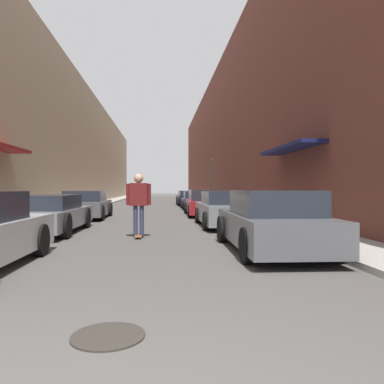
{
  "coord_description": "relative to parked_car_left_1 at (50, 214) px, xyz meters",
  "views": [
    {
      "loc": [
        0.49,
        -1.7,
        1.41
      ],
      "look_at": [
        1.67,
        12.25,
        1.27
      ],
      "focal_mm": 35.0,
      "sensor_mm": 36.0,
      "label": 1
    }
  ],
  "objects": [
    {
      "name": "parked_car_right_3",
      "position": [
        5.86,
        12.99,
        -0.01
      ],
      "size": [
        2.0,
        4.03,
        1.21
      ],
      "color": "navy",
      "rests_on": "ground"
    },
    {
      "name": "traffic_light",
      "position": [
        7.22,
        15.0,
        1.68
      ],
      "size": [
        0.16,
        0.22,
        3.49
      ],
      "color": "#2D2D2D",
      "rests_on": "curb_strip_right"
    },
    {
      "name": "manhole_cover",
      "position": [
        2.96,
        -8.46,
        -0.59
      ],
      "size": [
        0.7,
        0.7,
        0.02
      ],
      "color": "#332D28",
      "rests_on": "ground"
    },
    {
      "name": "building_row_right",
      "position": [
        10.7,
        23.84,
        5.76
      ],
      "size": [
        4.9,
        68.35,
        12.72
      ],
      "color": "brown",
      "rests_on": "ground"
    },
    {
      "name": "ground",
      "position": [
        2.96,
        17.0,
        -0.6
      ],
      "size": [
        150.37,
        150.37,
        0.0
      ],
      "primitive_type": "plane",
      "color": "#4C4947"
    },
    {
      "name": "parked_car_left_2",
      "position": [
        0.01,
        5.71,
        0.03
      ],
      "size": [
        1.99,
        4.38,
        1.29
      ],
      "color": "#515459",
      "rests_on": "ground"
    },
    {
      "name": "skateboarder",
      "position": [
        2.83,
        -1.34,
        0.53
      ],
      "size": [
        0.7,
        0.78,
        1.83
      ],
      "color": "brown",
      "rests_on": "ground"
    },
    {
      "name": "parked_car_right_1",
      "position": [
        5.86,
        1.55,
        0.03
      ],
      "size": [
        1.99,
        4.4,
        1.29
      ],
      "color": "gray",
      "rests_on": "ground"
    },
    {
      "name": "parked_car_right_4",
      "position": [
        5.77,
        18.5,
        0.01
      ],
      "size": [
        1.95,
        4.28,
        1.21
      ],
      "color": "black",
      "rests_on": "ground"
    },
    {
      "name": "parked_car_left_1",
      "position": [
        0.0,
        0.0,
        0.0
      ],
      "size": [
        1.85,
        4.67,
        1.2
      ],
      "color": "gray",
      "rests_on": "ground"
    },
    {
      "name": "building_row_left",
      "position": [
        -4.77,
        23.84,
        4.56
      ],
      "size": [
        4.9,
        68.35,
        10.31
      ],
      "color": "tan",
      "rests_on": "ground"
    },
    {
      "name": "curb_strip_left",
      "position": [
        -1.87,
        23.84,
        -0.54
      ],
      "size": [
        1.8,
        68.35,
        0.12
      ],
      "color": "#A3A099",
      "rests_on": "ground"
    },
    {
      "name": "curb_strip_right",
      "position": [
        7.8,
        23.84,
        -0.54
      ],
      "size": [
        1.8,
        68.35,
        0.12
      ],
      "color": "#A3A099",
      "rests_on": "ground"
    },
    {
      "name": "parked_car_right_2",
      "position": [
        5.81,
        7.16,
        0.04
      ],
      "size": [
        2.07,
        4.81,
        1.33
      ],
      "color": "maroon",
      "rests_on": "ground"
    },
    {
      "name": "parked_car_right_0",
      "position": [
        5.93,
        -3.86,
        0.06
      ],
      "size": [
        1.93,
        4.56,
        1.36
      ],
      "color": "#515459",
      "rests_on": "ground"
    }
  ]
}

